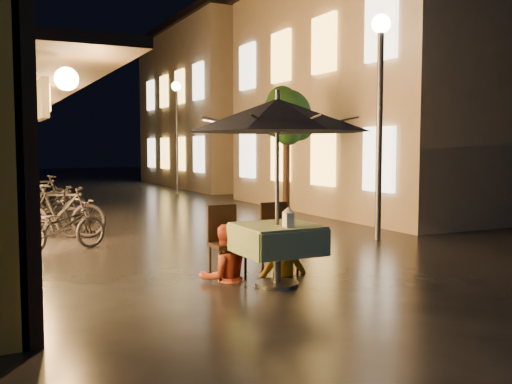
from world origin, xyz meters
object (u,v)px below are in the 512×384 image
cafe_table (277,240)px  streetlamp_near (380,85)px  table_lantern (288,216)px  person_yellow (282,224)px  person_orange (224,226)px  bicycle_0 (61,226)px  patio_umbrella (277,115)px

cafe_table → streetlamp_near: bearing=34.3°
streetlamp_near → table_lantern: streetlamp_near is taller
cafe_table → table_lantern: 0.44m
cafe_table → person_yellow: person_yellow is taller
person_orange → person_yellow: size_ratio=1.03×
cafe_table → bicycle_0: 4.24m
streetlamp_near → cafe_table: (-3.47, -2.37, -2.33)m
cafe_table → bicycle_0: size_ratio=0.60×
streetlamp_near → table_lantern: (-3.47, -2.66, -2.00)m
patio_umbrella → person_orange: size_ratio=1.71×
table_lantern → cafe_table: bearing=90.0°
streetlamp_near → cafe_table: streetlamp_near is taller
table_lantern → person_orange: bearing=118.2°
patio_umbrella → bicycle_0: size_ratio=1.49×
cafe_table → table_lantern: (0.00, -0.29, 0.33)m
streetlamp_near → bicycle_0: 6.26m
person_yellow → bicycle_0: size_ratio=0.84×
patio_umbrella → cafe_table: bearing=-135.0°
bicycle_0 → table_lantern: bearing=-172.9°
streetlamp_near → table_lantern: bearing=-142.6°
person_orange → bicycle_0: (-1.66, 3.07, -0.29)m
patio_umbrella → streetlamp_near: bearing=34.3°
person_orange → bicycle_0: bearing=-58.3°
streetlamp_near → bicycle_0: (-5.60, 1.29, -2.48)m
cafe_table → table_lantern: size_ratio=3.96×
person_yellow → bicycle_0: person_yellow is taller
streetlamp_near → person_yellow: (-3.11, -1.84, -2.22)m
streetlamp_near → patio_umbrella: 4.27m
streetlamp_near → person_yellow: bearing=-149.4°
streetlamp_near → cafe_table: bearing=-145.7°
person_orange → bicycle_0: size_ratio=0.87×
streetlamp_near → cafe_table: size_ratio=4.27×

